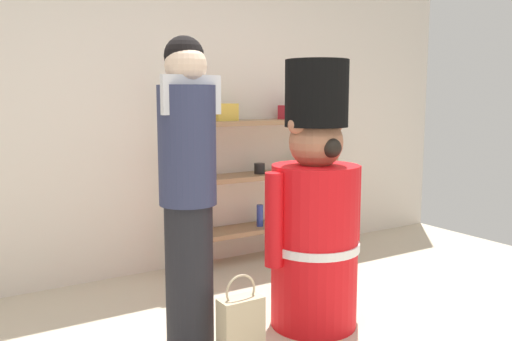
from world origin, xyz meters
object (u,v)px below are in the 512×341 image
Objects in this scene: teddy_bear_guard at (315,215)px; person_shopper at (188,191)px; merchandise_shelf at (258,171)px; shopping_bag at (241,329)px.

teddy_bear_guard is 0.95× the size of person_shopper.
person_shopper is (-1.26, -1.32, 0.14)m from merchandise_shelf.
merchandise_shelf is 1.41m from teddy_bear_guard.
teddy_bear_guard reaches higher than shopping_bag.
person_shopper is (-0.83, 0.03, 0.22)m from teddy_bear_guard.
person_shopper is 0.79m from shopping_bag.
teddy_bear_guard is at bearing -107.67° from merchandise_shelf.
person_shopper is at bearing 177.97° from teddy_bear_guard.
teddy_bear_guard is at bearing -2.03° from person_shopper.
person_shopper is at bearing 131.54° from shopping_bag.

